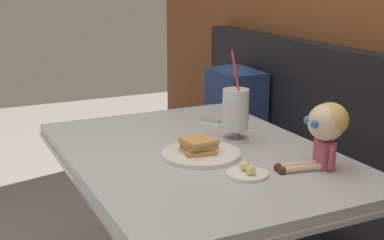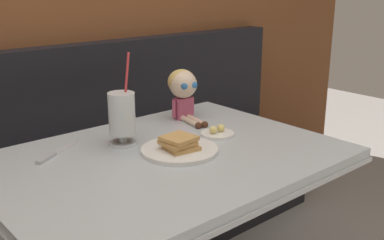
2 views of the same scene
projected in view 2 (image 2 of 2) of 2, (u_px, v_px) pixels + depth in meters
booth_bench at (81, 202)px, 2.05m from camera, size 2.60×0.48×1.00m
diner_table at (167, 210)px, 1.54m from camera, size 1.11×0.81×0.74m
toast_plate at (179, 148)px, 1.49m from camera, size 0.25×0.25×0.06m
milkshake_glass at (122, 116)px, 1.54m from camera, size 0.10×0.10×0.31m
butter_saucer at (217, 133)px, 1.66m from camera, size 0.12×0.12×0.04m
butter_knife at (53, 155)px, 1.46m from camera, size 0.21×0.14×0.01m
seated_doll at (183, 87)px, 1.82m from camera, size 0.13×0.23×0.20m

